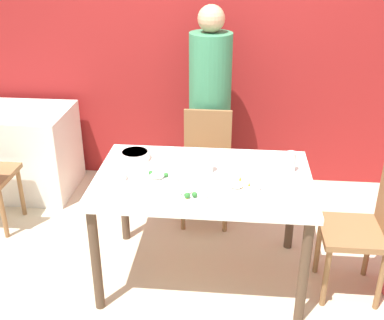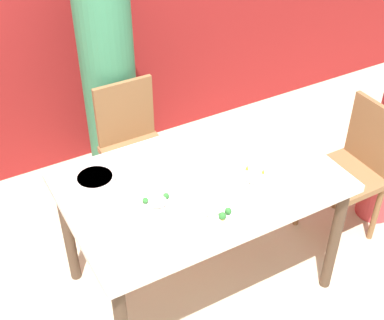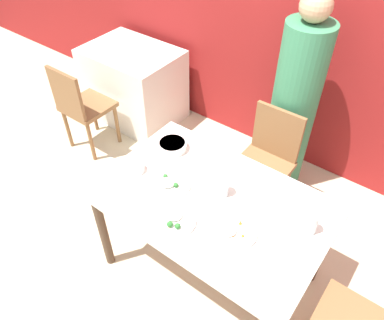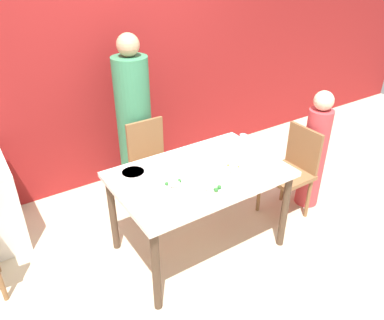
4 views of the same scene
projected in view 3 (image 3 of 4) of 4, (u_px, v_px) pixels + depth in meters
The scene contains 17 objects.
ground_plane at pixel (209, 269), 2.71m from camera, with size 10.00×10.00×0.00m, color beige.
wall_back at pixel (336, 17), 2.68m from camera, with size 10.00×0.06×2.70m.
dining_table at pixel (212, 209), 2.25m from camera, with size 1.35×0.88×0.76m.
chair_adult_spot at pixel (266, 160), 2.84m from camera, with size 0.40×0.40×0.88m.
person_adult at pixel (293, 109), 2.86m from camera, with size 0.35×0.35×1.65m.
bowl_curry at pixel (172, 145), 2.50m from camera, with size 0.20×0.20×0.06m.
plate_rice_adult at pixel (175, 220), 2.06m from camera, with size 0.23×0.23×0.05m.
plate_rice_child at pixel (170, 184), 2.26m from camera, with size 0.25×0.25×0.05m.
plate_noodles at pixel (234, 232), 2.01m from camera, with size 0.24×0.24×0.05m.
bowl_rice_small at pixel (135, 168), 2.35m from camera, with size 0.13×0.13×0.05m.
glass_water_tall at pixel (312, 224), 1.98m from camera, with size 0.07×0.07×0.13m.
glass_water_short at pixel (222, 187), 2.18m from camera, with size 0.08×0.08×0.12m.
napkin_folded at pixel (288, 215), 2.11m from camera, with size 0.14×0.14×0.01m.
fork_steel at pixel (291, 246), 1.95m from camera, with size 0.18×0.07×0.01m.
spoon_steel at pixel (197, 166), 2.40m from camera, with size 0.17×0.10×0.01m.
background_table at pixel (134, 85), 3.83m from camera, with size 0.91×0.67×0.76m.
chair_background at pixel (81, 106), 3.37m from camera, with size 0.40×0.40×0.88m.
Camera 3 is at (0.77, -1.23, 2.43)m, focal length 35.00 mm.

